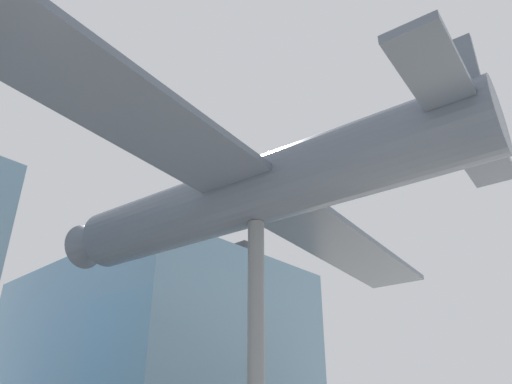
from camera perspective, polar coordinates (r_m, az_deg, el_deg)
The scene contains 3 objects.
glass_pavilion_right at distance 29.43m, azimuth -12.09°, elevation -19.34°, with size 11.53×15.38×10.76m.
support_pylon_central at distance 11.78m, azimuth -0.00°, elevation -18.40°, with size 0.40×0.40×6.58m.
suspended_airplane at distance 13.15m, azimuth -0.61°, elevation -0.14°, with size 20.16×13.55×3.07m.
Camera 1 is at (-8.62, -7.85, 1.58)m, focal length 35.00 mm.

